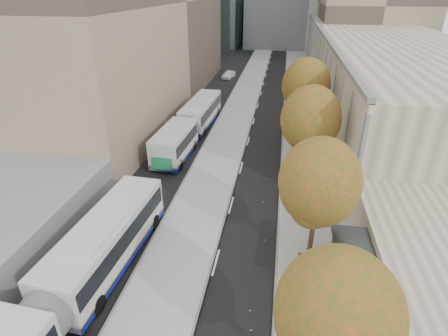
% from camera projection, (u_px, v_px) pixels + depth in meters
% --- Properties ---
extents(bus_platform, '(4.25, 150.00, 0.15)m').
position_uv_depth(bus_platform, '(234.00, 122.00, 40.52)').
color(bus_platform, '#A2A2A2').
rests_on(bus_platform, ground).
extents(sidewalk, '(4.75, 150.00, 0.08)m').
position_uv_depth(sidewalk, '(304.00, 127.00, 39.37)').
color(sidewalk, gray).
rests_on(sidewalk, ground).
extents(building_tan, '(18.00, 92.00, 8.00)m').
position_uv_depth(building_tan, '(366.00, 51.00, 61.21)').
color(building_tan, gray).
rests_on(building_tan, ground).
extents(building_midrise, '(24.00, 46.00, 25.00)m').
position_uv_depth(building_midrise, '(91.00, 1.00, 42.73)').
color(building_midrise, gray).
rests_on(building_midrise, ground).
extents(bus_shelter, '(1.90, 4.40, 2.53)m').
position_uv_depth(bus_shelter, '(358.00, 260.00, 17.13)').
color(bus_shelter, '#383A3F').
rests_on(bus_shelter, sidewalk).
extents(tree_b, '(4.00, 4.00, 6.97)m').
position_uv_depth(tree_b, '(337.00, 314.00, 10.91)').
color(tree_b, black).
rests_on(tree_b, sidewalk).
extents(tree_c, '(4.20, 4.20, 7.28)m').
position_uv_depth(tree_c, '(319.00, 182.00, 17.80)').
color(tree_c, black).
rests_on(tree_c, sidewalk).
extents(tree_d, '(4.40, 4.40, 7.60)m').
position_uv_depth(tree_d, '(311.00, 119.00, 25.57)').
color(tree_d, black).
rests_on(tree_d, sidewalk).
extents(tree_e, '(4.60, 4.60, 7.92)m').
position_uv_depth(tree_e, '(306.00, 86.00, 33.33)').
color(tree_e, black).
rests_on(tree_e, sidewalk).
extents(bus_near, '(3.61, 17.71, 2.93)m').
position_uv_depth(bus_near, '(64.00, 293.00, 16.04)').
color(bus_near, silver).
rests_on(bus_near, ground).
extents(bus_far, '(3.20, 17.17, 2.85)m').
position_uv_depth(bus_far, '(191.00, 123.00, 36.07)').
color(bus_far, silver).
rests_on(bus_far, ground).
extents(distant_car, '(2.24, 4.01, 1.29)m').
position_uv_depth(distant_car, '(228.00, 74.00, 59.95)').
color(distant_car, white).
rests_on(distant_car, ground).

